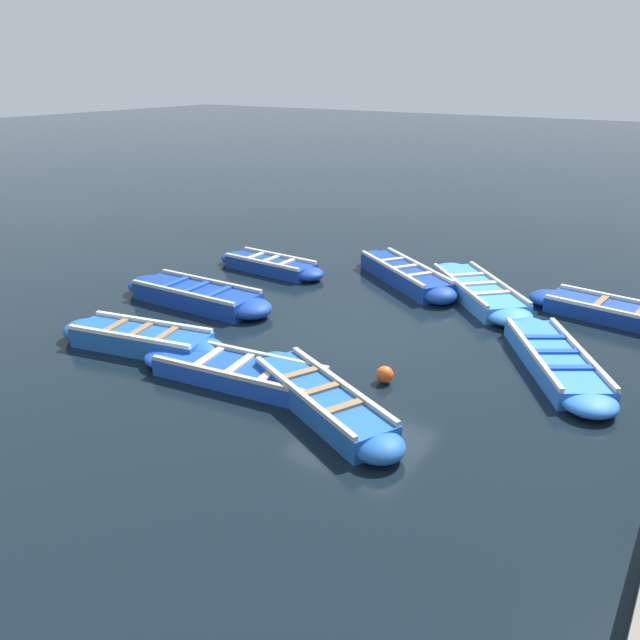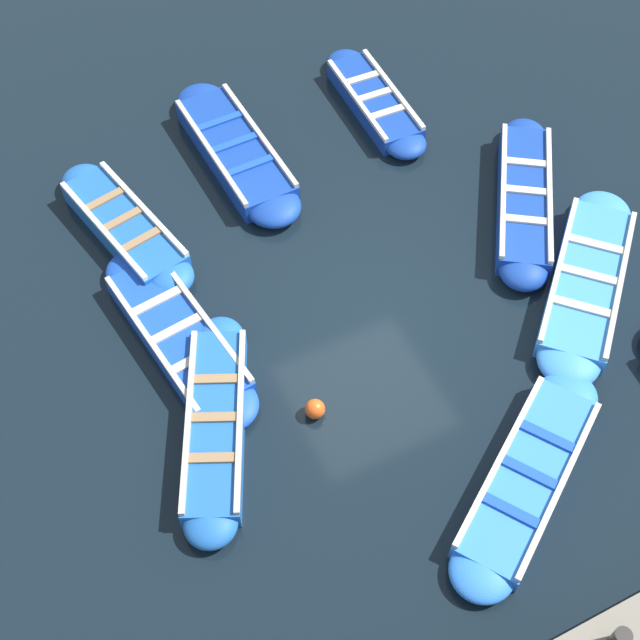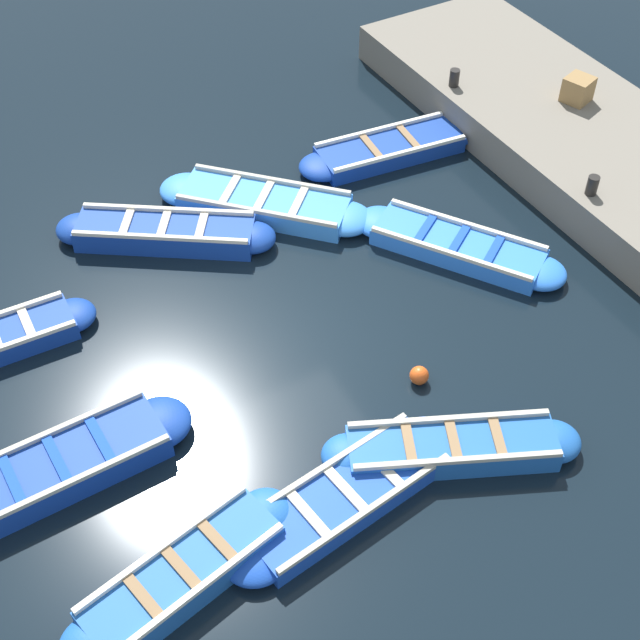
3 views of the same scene
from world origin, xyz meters
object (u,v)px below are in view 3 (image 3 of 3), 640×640
object	(u,v)px
boat_outer_left	(264,204)
boat_broadside	(452,448)
boat_near_quay	(345,496)
boat_inner_gap	(458,247)
bollard_mid_south	(454,78)
boat_bow_out	(165,233)
bollard_mid_north	(592,185)
boat_drifting	(60,468)
wooden_crate	(578,89)
boat_alongside	(183,576)
buoy_orange_near	(419,375)
boat_mid_row	(390,149)

from	to	relation	value
boat_outer_left	boat_broadside	distance (m)	6.11
boat_near_quay	boat_inner_gap	bearing A→B (deg)	38.16
boat_near_quay	bollard_mid_south	world-z (taller)	bollard_mid_south
boat_bow_out	boat_near_quay	size ratio (longest dim) A/B	0.94
boat_broadside	bollard_mid_north	world-z (taller)	bollard_mid_north
bollard_mid_south	bollard_mid_north	bearing A→B (deg)	-90.00
boat_drifting	wooden_crate	xyz separation A→B (m)	(11.48, 2.93, 0.81)
boat_near_quay	wooden_crate	distance (m)	9.87
boat_alongside	boat_inner_gap	distance (m)	7.39
boat_near_quay	buoy_orange_near	bearing A→B (deg)	31.79
boat_drifting	boat_bow_out	bearing A→B (deg)	50.60
boat_outer_left	boat_inner_gap	world-z (taller)	boat_outer_left
boat_bow_out	bollard_mid_south	size ratio (longest dim) A/B	10.36
bollard_mid_north	wooden_crate	distance (m)	2.97
boat_near_quay	bollard_mid_south	bearing A→B (deg)	46.04
boat_outer_left	buoy_orange_near	distance (m)	4.76
boat_alongside	boat_bow_out	distance (m)	6.57
boat_outer_left	boat_drifting	distance (m)	6.27
boat_outer_left	wooden_crate	bearing A→B (deg)	-7.18
boat_inner_gap	buoy_orange_near	world-z (taller)	boat_inner_gap
bollard_mid_south	buoy_orange_near	bearing A→B (deg)	-129.24
wooden_crate	boat_inner_gap	bearing A→B (deg)	-155.45
boat_near_quay	boat_inner_gap	xyz separation A→B (m)	(4.25, 3.34, 0.01)
boat_broadside	boat_outer_left	bearing A→B (deg)	87.86
boat_inner_gap	buoy_orange_near	xyz separation A→B (m)	(-2.21, -2.08, -0.01)
boat_broadside	wooden_crate	world-z (taller)	wooden_crate
boat_bow_out	boat_outer_left	bearing A→B (deg)	-3.02
boat_outer_left	bollard_mid_north	size ratio (longest dim) A/B	10.06
boat_mid_row	boat_bow_out	bearing A→B (deg)	-177.30
bollard_mid_north	bollard_mid_south	xyz separation A→B (m)	(0.00, 4.02, 0.00)
boat_alongside	boat_outer_left	bearing A→B (deg)	54.98
bollard_mid_north	buoy_orange_near	bearing A→B (deg)	-161.20
boat_drifting	boat_broadside	world-z (taller)	boat_drifting
boat_alongside	bollard_mid_north	size ratio (longest dim) A/B	9.96
boat_near_quay	boat_outer_left	bearing A→B (deg)	72.56
boat_mid_row	bollard_mid_north	bearing A→B (deg)	-63.14
boat_outer_left	boat_drifting	bearing A→B (deg)	-143.37
boat_alongside	buoy_orange_near	world-z (taller)	boat_alongside
boat_inner_gap	bollard_mid_north	size ratio (longest dim) A/B	10.40
bollard_mid_north	bollard_mid_south	size ratio (longest dim) A/B	1.00
boat_alongside	boat_drifting	xyz separation A→B (m)	(-0.81, 2.29, 0.00)
boat_inner_gap	boat_outer_left	bearing A→B (deg)	131.36
boat_outer_left	boat_alongside	world-z (taller)	boat_alongside
boat_bow_out	buoy_orange_near	xyz separation A→B (m)	(2.03, -4.86, -0.06)
boat_near_quay	boat_mid_row	size ratio (longest dim) A/B	1.01
boat_alongside	boat_drifting	bearing A→B (deg)	109.36
boat_outer_left	boat_broadside	world-z (taller)	boat_broadside
boat_near_quay	boat_broadside	distance (m)	1.67
boat_alongside	wooden_crate	bearing A→B (deg)	26.07
boat_outer_left	buoy_orange_near	xyz separation A→B (m)	(0.15, -4.76, -0.03)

